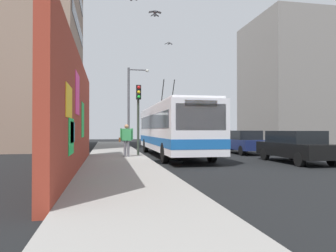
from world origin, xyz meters
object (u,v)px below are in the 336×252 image
at_px(parked_car_black, 295,146).
at_px(parked_car_white, 216,139).
at_px(city_bus, 173,128).
at_px(traffic_light, 138,108).
at_px(parked_car_navy, 244,142).
at_px(street_lamp, 131,102).
at_px(parked_car_silver, 198,138).
at_px(pedestrian_midblock, 126,137).

xyz_separation_m(parked_car_black, parked_car_white, (11.71, -0.00, -0.00)).
relative_size(city_bus, traffic_light, 2.89).
xyz_separation_m(parked_car_navy, street_lamp, (5.30, 7.26, 3.04)).
xyz_separation_m(parked_car_silver, street_lamp, (-5.81, 7.26, 3.04)).
relative_size(parked_car_white, parked_car_silver, 1.03).
bearing_deg(street_lamp, parked_car_black, -147.45).
xyz_separation_m(parked_car_black, parked_car_silver, (17.18, 0.00, -0.00)).
height_order(pedestrian_midblock, traffic_light, traffic_light).
relative_size(city_bus, street_lamp, 1.84).
relative_size(parked_car_silver, pedestrian_midblock, 2.44).
distance_m(parked_car_navy, pedestrian_midblock, 8.53).
height_order(pedestrian_midblock, street_lamp, street_lamp).
bearing_deg(parked_car_navy, street_lamp, 53.86).
height_order(parked_car_navy, pedestrian_midblock, pedestrian_midblock).
bearing_deg(pedestrian_midblock, parked_car_navy, -72.03).
relative_size(city_bus, parked_car_silver, 2.74).
xyz_separation_m(parked_car_black, street_lamp, (11.37, 7.26, 3.04)).
bearing_deg(parked_car_navy, pedestrian_midblock, 107.97).
bearing_deg(pedestrian_midblock, parked_car_black, -112.99).
height_order(city_bus, parked_car_black, city_bus).
relative_size(parked_car_black, parked_car_silver, 1.09).
xyz_separation_m(parked_car_white, street_lamp, (-0.35, 7.26, 3.04)).
relative_size(pedestrian_midblock, street_lamp, 0.28).
bearing_deg(city_bus, parked_car_navy, -76.25).
height_order(city_bus, street_lamp, street_lamp).
bearing_deg(city_bus, parked_car_silver, -22.78).
height_order(parked_car_navy, parked_car_silver, same).
distance_m(parked_car_black, traffic_light, 8.81).
distance_m(traffic_light, street_lamp, 7.04).
bearing_deg(parked_car_black, city_bus, 47.31).
xyz_separation_m(parked_car_silver, traffic_light, (-12.78, 7.35, 2.10)).
relative_size(parked_car_white, pedestrian_midblock, 2.51).
xyz_separation_m(parked_car_navy, traffic_light, (-1.68, 7.35, 2.10)).
bearing_deg(parked_car_navy, parked_car_black, -180.00).
bearing_deg(traffic_light, parked_car_white, -45.12).
bearing_deg(pedestrian_midblock, parked_car_white, -44.41).
distance_m(parked_car_white, traffic_light, 10.58).
height_order(parked_car_white, street_lamp, street_lamp).
height_order(city_bus, pedestrian_midblock, city_bus).
relative_size(parked_car_navy, traffic_light, 1.05).
relative_size(parked_car_silver, traffic_light, 1.06).
distance_m(parked_car_silver, pedestrian_midblock, 15.96).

